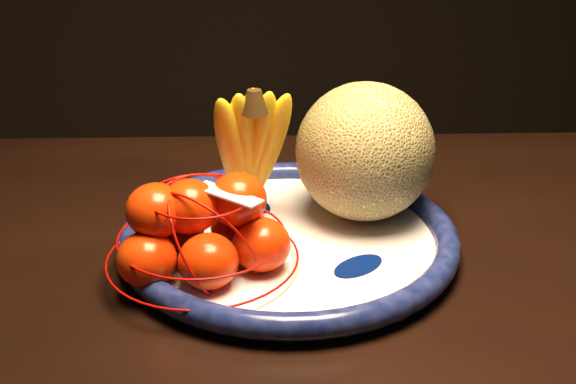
{
  "coord_description": "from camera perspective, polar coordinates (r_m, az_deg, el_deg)",
  "views": [
    {
      "loc": [
        -0.18,
        -0.63,
        1.14
      ],
      "look_at": [
        -0.08,
        0.13,
        0.79
      ],
      "focal_mm": 45.0,
      "sensor_mm": 36.0,
      "label": 1
    }
  ],
  "objects": [
    {
      "name": "mandarin_bag",
      "position": [
        0.78,
        -6.8,
        -3.07
      ],
      "size": [
        0.21,
        0.21,
        0.13
      ],
      "rotation": [
        0.0,
        0.0,
        -0.02
      ],
      "color": "#FF3D0C",
      "rests_on": "fruit_bowl"
    },
    {
      "name": "cantaloupe",
      "position": [
        0.88,
        6.09,
        3.19
      ],
      "size": [
        0.17,
        0.17,
        0.17
      ],
      "primitive_type": "sphere",
      "color": "olive",
      "rests_on": "fruit_bowl"
    },
    {
      "name": "banana_bunch",
      "position": [
        0.87,
        -3.02,
        3.76
      ],
      "size": [
        0.12,
        0.12,
        0.19
      ],
      "rotation": [
        0.0,
        0.0,
        0.1
      ],
      "color": "yellow",
      "rests_on": "fruit_bowl"
    },
    {
      "name": "price_tag",
      "position": [
        0.75,
        -4.75,
        -0.17
      ],
      "size": [
        0.07,
        0.06,
        0.01
      ],
      "primitive_type": "cube",
      "rotation": [
        -0.14,
        0.1,
        -0.62
      ],
      "color": "white",
      "rests_on": "mandarin_bag"
    },
    {
      "name": "dining_table",
      "position": [
        0.86,
        0.06,
        -10.43
      ],
      "size": [
        1.52,
        1.01,
        0.72
      ],
      "rotation": [
        0.0,
        0.0,
        -0.1
      ],
      "color": "black",
      "rests_on": "ground"
    },
    {
      "name": "fruit_bowl",
      "position": [
        0.86,
        0.09,
        -3.59
      ],
      "size": [
        0.4,
        0.4,
        0.03
      ],
      "rotation": [
        0.0,
        0.0,
        -0.04
      ],
      "color": "white",
      "rests_on": "dining_table"
    }
  ]
}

